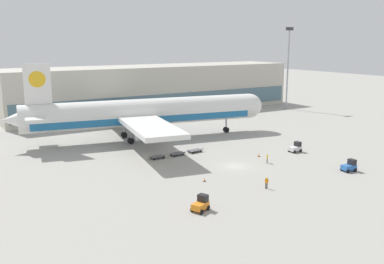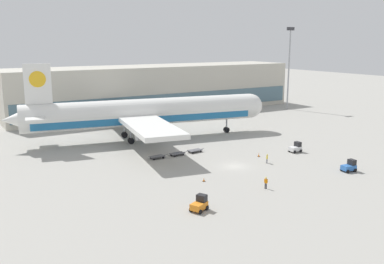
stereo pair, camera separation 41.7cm
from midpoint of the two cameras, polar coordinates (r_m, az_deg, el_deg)
ground_plane at (r=74.88m, az=5.85°, el=-4.56°), size 400.00×400.00×0.00m
terminal_building at (r=133.20m, az=-4.72°, el=5.80°), size 90.00×18.20×14.00m
light_mast at (r=139.33m, az=12.90°, el=8.98°), size 2.80×0.50×25.60m
airplane_main at (r=94.16m, az=-6.55°, el=2.49°), size 57.66×48.66×17.00m
baggage_tug_foreground at (r=55.42m, az=1.26°, el=-9.57°), size 2.80×2.42×2.00m
baggage_tug_mid at (r=76.10m, az=20.40°, el=-4.31°), size 2.60×1.90×2.00m
baggage_tug_far at (r=86.16m, az=13.82°, el=-2.04°), size 2.46×1.64×2.00m
baggage_dolly_lead at (r=79.41m, az=-4.52°, el=-3.28°), size 3.75×1.74×0.48m
baggage_dolly_second at (r=81.33m, az=-1.81°, el=-2.88°), size 3.75×1.74×0.48m
baggage_dolly_third at (r=83.60m, az=0.54°, el=-2.46°), size 3.75×1.74×0.48m
ground_crew_near at (r=77.25m, az=10.13°, el=-3.43°), size 0.43×0.43×1.66m
ground_crew_far at (r=64.08m, az=10.01°, el=-6.57°), size 0.34×0.54×1.78m
traffic_cone_near at (r=81.43m, az=9.04°, el=-3.01°), size 0.40×0.40×0.77m
traffic_cone_far at (r=66.57m, az=1.76°, el=-6.38°), size 0.40×0.40×0.58m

